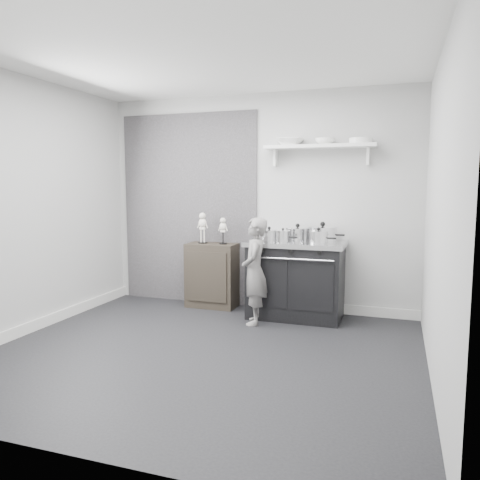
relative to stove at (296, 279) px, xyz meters
name	(u,v)px	position (x,y,z in m)	size (l,w,h in m)	color
ground	(202,353)	(-0.58, -1.48, -0.46)	(4.00, 4.00, 0.00)	black
room_shell	(198,178)	(-0.67, -1.33, 1.18)	(4.02, 3.62, 2.71)	#ABAAA8
wall_shelf	(320,147)	(0.22, 0.20, 1.55)	(1.30, 0.26, 0.24)	white
stove	(296,279)	(0.00, 0.00, 0.00)	(1.14, 0.71, 0.91)	black
side_cabinet	(212,275)	(-1.13, 0.13, -0.05)	(0.63, 0.37, 0.82)	black
child	(255,271)	(-0.39, -0.42, 0.14)	(0.44, 0.29, 1.21)	slate
pot_front_left	(269,235)	(-0.30, -0.12, 0.52)	(0.31, 0.22, 0.17)	silver
pot_back_left	(298,234)	(-0.01, 0.11, 0.53)	(0.38, 0.29, 0.20)	silver
pot_back_right	(323,234)	(0.29, 0.10, 0.54)	(0.43, 0.34, 0.23)	silver
pot_front_right	(319,237)	(0.28, -0.16, 0.53)	(0.31, 0.22, 0.18)	silver
pot_front_center	(283,236)	(-0.12, -0.18, 0.52)	(0.25, 0.17, 0.17)	silver
skeleton_full	(203,226)	(-1.26, 0.13, 0.59)	(0.13, 0.08, 0.45)	beige
skeleton_torso	(223,229)	(-0.98, 0.13, 0.56)	(0.11, 0.07, 0.39)	beige
bowl_large	(290,142)	(-0.14, 0.19, 1.62)	(0.33, 0.33, 0.08)	white
bowl_small	(325,141)	(0.28, 0.19, 1.61)	(0.23, 0.23, 0.07)	white
plate_stack	(361,141)	(0.69, 0.19, 1.61)	(0.26, 0.26, 0.06)	white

